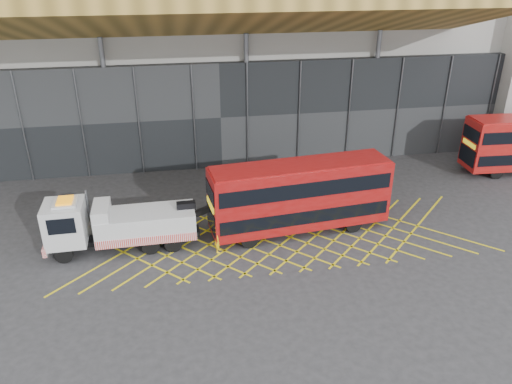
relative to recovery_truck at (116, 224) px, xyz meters
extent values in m
plane|color=#2B2B2E|center=(5.06, -0.51, -1.55)|extent=(120.00, 120.00, 0.00)
cube|color=yellow|center=(0.26, -0.51, -1.54)|extent=(7.16, 7.16, 0.01)
cube|color=yellow|center=(0.26, -0.51, -1.54)|extent=(7.16, 7.16, 0.01)
cube|color=yellow|center=(1.86, -0.51, -1.54)|extent=(7.16, 7.16, 0.01)
cube|color=yellow|center=(1.86, -0.51, -1.54)|extent=(7.16, 7.16, 0.01)
cube|color=yellow|center=(3.46, -0.51, -1.54)|extent=(7.16, 7.16, 0.01)
cube|color=yellow|center=(3.46, -0.51, -1.54)|extent=(7.16, 7.16, 0.01)
cube|color=yellow|center=(5.06, -0.51, -1.54)|extent=(7.16, 7.16, 0.01)
cube|color=yellow|center=(5.06, -0.51, -1.54)|extent=(7.16, 7.16, 0.01)
cube|color=yellow|center=(6.66, -0.51, -1.54)|extent=(7.16, 7.16, 0.01)
cube|color=yellow|center=(6.66, -0.51, -1.54)|extent=(7.16, 7.16, 0.01)
cube|color=yellow|center=(8.26, -0.51, -1.54)|extent=(7.16, 7.16, 0.01)
cube|color=yellow|center=(8.26, -0.51, -1.54)|extent=(7.16, 7.16, 0.01)
cube|color=yellow|center=(9.86, -0.51, -1.54)|extent=(7.16, 7.16, 0.01)
cube|color=yellow|center=(9.86, -0.51, -1.54)|extent=(7.16, 7.16, 0.01)
cube|color=yellow|center=(11.46, -0.51, -1.54)|extent=(7.16, 7.16, 0.01)
cube|color=yellow|center=(11.46, -0.51, -1.54)|extent=(7.16, 7.16, 0.01)
cube|color=yellow|center=(13.06, -0.51, -1.54)|extent=(7.16, 7.16, 0.01)
cube|color=yellow|center=(13.06, -0.51, -1.54)|extent=(7.16, 7.16, 0.01)
cube|color=yellow|center=(14.66, -0.51, -1.54)|extent=(7.16, 7.16, 0.01)
cube|color=yellow|center=(14.66, -0.51, -1.54)|extent=(7.16, 7.16, 0.01)
cube|color=yellow|center=(16.26, -0.51, -1.54)|extent=(7.16, 7.16, 0.01)
cube|color=yellow|center=(16.26, -0.51, -1.54)|extent=(7.16, 7.16, 0.01)
cube|color=yellow|center=(17.86, -0.51, -1.54)|extent=(7.16, 7.16, 0.01)
cube|color=yellow|center=(17.86, -0.51, -1.54)|extent=(7.16, 7.16, 0.01)
cube|color=gray|center=(7.06, 18.49, 7.45)|extent=(55.00, 14.00, 18.00)
cube|color=black|center=(7.06, 11.19, 2.45)|extent=(55.00, 0.80, 8.00)
cube|color=brown|center=(5.06, 7.49, 9.95)|extent=(40.00, 11.93, 4.07)
cylinder|color=#595B60|center=(-0.94, 10.99, 3.45)|extent=(0.36, 0.36, 10.00)
cylinder|color=#595B60|center=(9.06, 10.99, 3.45)|extent=(0.36, 0.36, 10.00)
cylinder|color=#595B60|center=(19.06, 10.99, 3.45)|extent=(0.36, 0.36, 10.00)
cube|color=black|center=(0.38, 0.01, -0.93)|extent=(8.41, 1.08, 0.31)
cube|color=silver|center=(-2.63, -0.06, 0.35)|extent=(2.17, 2.26, 2.30)
cube|color=black|center=(-3.70, -0.08, 0.75)|extent=(0.09, 1.94, 0.97)
cube|color=red|center=(-3.73, -0.09, -0.80)|extent=(0.28, 2.30, 0.49)
cube|color=orange|center=(-2.45, -0.05, 1.70)|extent=(0.82, 1.08, 0.11)
cube|color=silver|center=(1.61, 0.04, -0.09)|extent=(5.53, 2.34, 1.41)
cube|color=red|center=(1.64, -1.09, -0.62)|extent=(5.48, 0.18, 0.49)
cube|color=silver|center=(-0.68, -0.01, 0.92)|extent=(0.93, 2.14, 0.62)
cube|color=black|center=(3.91, 0.10, 0.75)|extent=(1.07, 0.47, 0.44)
cube|color=black|center=(4.79, 0.12, 0.30)|extent=(1.94, 0.36, 0.96)
cylinder|color=black|center=(-2.78, -0.99, -1.07)|extent=(0.98, 0.33, 0.97)
cylinder|color=black|center=(-2.82, 0.86, -1.07)|extent=(0.98, 0.33, 0.97)
cylinder|color=black|center=(3.05, -0.85, -1.07)|extent=(0.98, 0.33, 0.97)
cylinder|color=black|center=(3.00, 1.00, -1.07)|extent=(0.98, 0.33, 0.97)
cylinder|color=#595B60|center=(-1.50, 0.85, 0.83)|extent=(0.12, 0.12, 1.94)
cube|color=maroon|center=(10.54, 0.26, 0.82)|extent=(10.79, 3.59, 3.73)
cube|color=black|center=(10.54, 0.26, -0.06)|extent=(10.37, 3.60, 0.82)
cube|color=black|center=(10.54, 0.26, 1.67)|extent=(10.37, 3.60, 0.91)
cube|color=black|center=(5.26, -0.32, -0.01)|extent=(0.29, 2.15, 1.25)
cube|color=black|center=(5.26, -0.32, 1.67)|extent=(0.29, 2.15, 0.91)
cube|color=yellow|center=(5.25, -0.32, 0.90)|extent=(0.25, 1.71, 0.34)
cube|color=maroon|center=(10.54, 0.26, 2.71)|extent=(10.55, 3.37, 0.12)
cylinder|color=black|center=(7.31, -1.18, -1.05)|extent=(1.03, 0.40, 1.00)
cylinder|color=black|center=(7.07, 0.96, -1.05)|extent=(1.03, 0.40, 1.00)
cylinder|color=black|center=(13.71, -0.48, -1.05)|extent=(1.03, 0.40, 1.00)
cylinder|color=black|center=(13.48, 1.66, -1.05)|extent=(1.03, 0.40, 1.00)
cube|color=black|center=(24.93, 6.35, -0.02)|extent=(0.16, 2.15, 1.24)
cube|color=black|center=(24.93, 6.35, 1.65)|extent=(0.16, 2.15, 0.91)
cube|color=yellow|center=(24.92, 6.35, 0.89)|extent=(0.14, 1.71, 0.33)
cylinder|color=black|center=(26.81, 5.19, -1.05)|extent=(1.01, 0.33, 0.99)
cylinder|color=black|center=(26.91, 7.33, -1.05)|extent=(1.01, 0.33, 0.99)
imported|color=yellow|center=(5.53, -1.33, -0.72)|extent=(0.57, 0.70, 1.67)
camera|label=1|loc=(3.59, -25.12, 13.60)|focal=35.00mm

